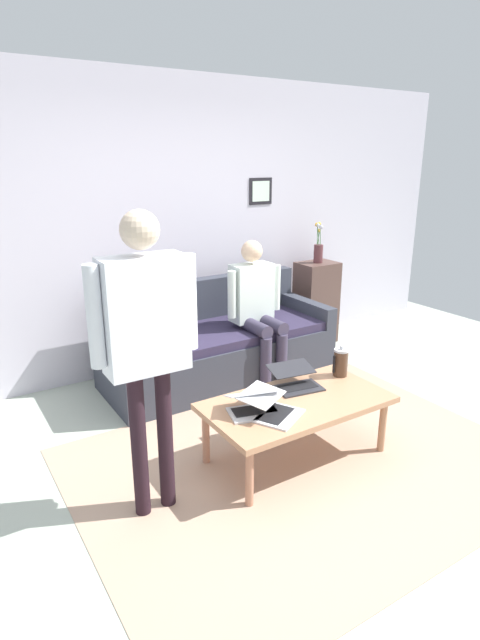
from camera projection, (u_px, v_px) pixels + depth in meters
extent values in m
plane|color=#A9B3A3|center=(307.00, 466.00, 3.42)|extent=(7.68, 7.68, 0.00)
cube|color=tan|center=(304.00, 462.00, 3.45)|extent=(2.95, 2.22, 0.01)
cube|color=silver|center=(162.00, 227.00, 4.78)|extent=(7.04, 0.10, 2.70)
cube|color=black|center=(260.00, 191.00, 5.20)|extent=(0.27, 0.02, 0.26)
cube|color=silver|center=(261.00, 191.00, 5.19)|extent=(0.21, 0.00, 0.20)
cube|color=#333640|center=(219.00, 357.00, 4.71)|extent=(2.09, 0.85, 0.42)
cube|color=#2E2740|center=(220.00, 332.00, 4.62)|extent=(1.85, 0.77, 0.08)
cube|color=#333640|center=(200.00, 303.00, 4.86)|extent=(2.09, 0.14, 0.46)
cube|color=#333640|center=(303.00, 309.00, 5.12)|extent=(0.12, 0.85, 0.20)
cube|color=#333640|center=(113.00, 346.00, 4.12)|extent=(0.12, 0.85, 0.20)
cube|color=tan|center=(297.00, 403.00, 3.41)|extent=(1.25, 0.67, 0.04)
cylinder|color=#AA7958|center=(382.00, 426.00, 3.54)|extent=(0.05, 0.05, 0.39)
cylinder|color=#AF765B|center=(249.00, 477.00, 2.98)|extent=(0.05, 0.05, 0.39)
cylinder|color=tan|center=(331.00, 397.00, 3.97)|extent=(0.05, 0.05, 0.39)
cylinder|color=tan|center=(206.00, 437.00, 3.41)|extent=(0.05, 0.05, 0.39)
cube|color=silver|center=(279.00, 416.00, 3.19)|extent=(0.37, 0.34, 0.01)
cube|color=black|center=(277.00, 414.00, 3.19)|extent=(0.29, 0.24, 0.00)
cube|color=silver|center=(261.00, 395.00, 3.21)|extent=(0.37, 0.33, 0.04)
cube|color=white|center=(262.00, 395.00, 3.21)|extent=(0.33, 0.30, 0.03)
cube|color=#28282D|center=(299.00, 388.00, 3.57)|extent=(0.35, 0.25, 0.01)
cube|color=black|center=(298.00, 386.00, 3.58)|extent=(0.28, 0.16, 0.00)
cube|color=#28282D|center=(291.00, 369.00, 3.64)|extent=(0.34, 0.24, 0.04)
cube|color=#A8CBDE|center=(291.00, 369.00, 3.64)|extent=(0.31, 0.21, 0.04)
cube|color=silver|center=(255.00, 412.00, 3.23)|extent=(0.37, 0.29, 0.01)
cube|color=black|center=(254.00, 410.00, 3.24)|extent=(0.30, 0.20, 0.00)
cube|color=silver|center=(252.00, 393.00, 3.26)|extent=(0.37, 0.27, 0.08)
cube|color=white|center=(252.00, 393.00, 3.26)|extent=(0.33, 0.24, 0.07)
cylinder|color=#4C3323|center=(341.00, 363.00, 3.76)|extent=(0.10, 0.10, 0.19)
cylinder|color=#B7B7BC|center=(341.00, 350.00, 3.73)|extent=(0.11, 0.11, 0.02)
sphere|color=#B2B2B7|center=(342.00, 347.00, 3.72)|extent=(0.03, 0.03, 0.03)
cube|color=black|center=(334.00, 364.00, 3.72)|extent=(0.01, 0.01, 0.13)
cube|color=#503832|center=(316.00, 303.00, 5.61)|extent=(0.42, 0.32, 0.89)
cylinder|color=brown|center=(318.00, 254.00, 5.44)|extent=(0.10, 0.10, 0.19)
cylinder|color=#3D7038|center=(319.00, 238.00, 5.41)|extent=(0.02, 0.02, 0.14)
sphere|color=gold|center=(319.00, 231.00, 5.40)|extent=(0.04, 0.04, 0.04)
cylinder|color=#3D7038|center=(318.00, 235.00, 5.37)|extent=(0.02, 0.03, 0.21)
sphere|color=silver|center=(318.00, 225.00, 5.32)|extent=(0.04, 0.04, 0.04)
cylinder|color=#3D7038|center=(319.00, 234.00, 5.40)|extent=(0.02, 0.02, 0.22)
sphere|color=yellow|center=(319.00, 224.00, 5.37)|extent=(0.04, 0.04, 0.04)
cylinder|color=#3D7038|center=(317.00, 235.00, 5.38)|extent=(0.01, 0.02, 0.21)
sphere|color=yellow|center=(317.00, 225.00, 5.34)|extent=(0.04, 0.04, 0.04)
cylinder|color=#3D7038|center=(320.00, 236.00, 5.37)|extent=(0.02, 0.01, 0.19)
sphere|color=silver|center=(321.00, 227.00, 5.34)|extent=(0.04, 0.04, 0.04)
cylinder|color=black|center=(139.00, 446.00, 2.85)|extent=(0.09, 0.09, 0.88)
cylinder|color=black|center=(165.00, 438.00, 2.93)|extent=(0.09, 0.09, 0.88)
cube|color=silver|center=(145.00, 315.00, 2.66)|extent=(0.44, 0.20, 0.62)
cylinder|color=silver|center=(95.00, 317.00, 2.52)|extent=(0.08, 0.08, 0.53)
cylinder|color=silver|center=(189.00, 302.00, 2.78)|extent=(0.08, 0.08, 0.53)
sphere|color=beige|center=(140.00, 230.00, 2.52)|extent=(0.20, 0.20, 0.20)
cylinder|color=#393348|center=(281.00, 361.00, 4.52)|extent=(0.10, 0.10, 0.50)
cylinder|color=#393348|center=(266.00, 365.00, 4.43)|extent=(0.10, 0.10, 0.50)
cylinder|color=#393348|center=(270.00, 324.00, 4.57)|extent=(0.12, 0.40, 0.12)
cylinder|color=#393348|center=(255.00, 327.00, 4.49)|extent=(0.12, 0.40, 0.12)
cube|color=silver|center=(251.00, 292.00, 4.59)|extent=(0.37, 0.20, 0.52)
cylinder|color=silver|center=(276.00, 287.00, 4.67)|extent=(0.08, 0.08, 0.42)
cylinder|color=silver|center=(232.00, 294.00, 4.43)|extent=(0.08, 0.08, 0.42)
sphere|color=beige|center=(252.00, 251.00, 4.48)|extent=(0.19, 0.19, 0.19)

